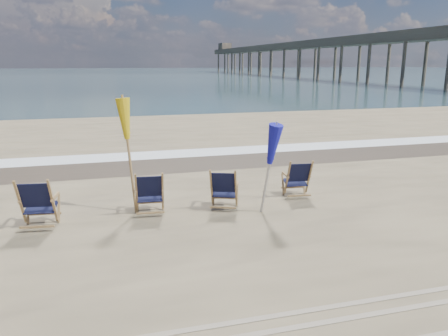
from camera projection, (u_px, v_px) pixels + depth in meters
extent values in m
plane|color=#334D54|center=(109.00, 73.00, 127.65)|extent=(400.00, 400.00, 0.00)
cube|color=silver|center=(178.00, 154.00, 15.58)|extent=(200.00, 1.40, 0.01)
cube|color=#42362A|center=(186.00, 163.00, 14.17)|extent=(200.00, 2.60, 0.00)
cylinder|color=olive|center=(130.00, 157.00, 9.22)|extent=(0.06, 0.06, 2.45)
cone|color=gold|center=(128.00, 122.00, 9.05)|extent=(0.30, 0.30, 0.85)
cylinder|color=#A5A5AD|center=(268.00, 169.00, 9.15)|extent=(0.06, 0.06, 1.98)
cone|color=#161697|center=(268.00, 145.00, 9.03)|extent=(0.30, 0.30, 0.85)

